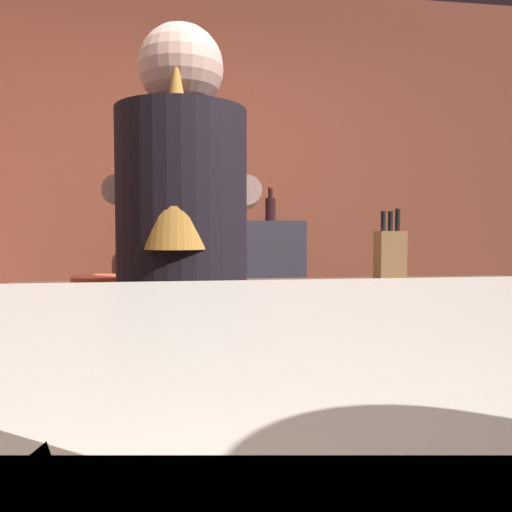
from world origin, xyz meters
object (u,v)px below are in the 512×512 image
Objects in this scene: bottle_hot_sauce at (270,208)px; bottle_vinegar at (208,205)px; mixing_bowl at (99,283)px; knife_block at (390,256)px; bartender at (182,290)px; bottle_olive_oil at (195,207)px; chefs_knife at (264,287)px; bottle_soy at (171,205)px.

bottle_vinegar is at bearing -162.88° from bottle_hot_sauce.
knife_block is at bearing 2.25° from mixing_bowl.
mixing_bowl is 1.73m from bottle_hot_sauce.
bottle_hot_sauce is at bearing -10.16° from bartender.
mixing_bowl is 0.80× the size of bottle_olive_oil.
mixing_bowl is at bearing -171.01° from chefs_knife.
knife_block is at bearing -58.22° from bottle_soy.
bottle_hot_sauce is at bearing 98.14° from knife_block.
bottle_soy is at bearing 8.73° from bartender.
bottle_vinegar is (-0.13, 1.36, 0.35)m from chefs_knife.
knife_block is 1.62m from bottle_soy.
bottle_hot_sauce is (-0.21, 1.44, 0.24)m from knife_block.
bottle_soy is (-0.84, 1.36, 0.25)m from knife_block.
bottle_vinegar is (0.15, 1.76, 0.31)m from bartender.
knife_block is at bearing -53.19° from bartender.
bartender is 7.35× the size of bottle_hot_sauce.
bottle_olive_oil is (0.15, 0.06, -0.01)m from bottle_soy.
bottle_vinegar reaches higher than bottle_hot_sauce.
bottle_vinegar reaches higher than chefs_knife.
knife_block is 1.05m from mixing_bowl.
knife_block is 1.47m from bottle_hot_sauce.
mixing_bowl is at bearing -177.75° from knife_block.
bartender reaches higher than mixing_bowl.
mixing_bowl is at bearing -103.64° from bottle_olive_oil.
bottle_hot_sauce reaches higher than mixing_bowl.
bartender is 0.50m from chefs_knife.
bottle_soy reaches higher than chefs_knife.
bartender is 6.54× the size of bottle_vinegar.
bottle_vinegar reaches higher than bottle_olive_oil.
bartender reaches higher than bottle_soy.
knife_block is (0.76, 0.45, 0.06)m from bartender.
bottle_olive_oil reaches higher than bottle_hot_sauce.
knife_block reaches higher than chefs_knife.
bottle_soy is 1.15× the size of bottle_olive_oil.
bottle_hot_sauce is at bearing 17.12° from bottle_vinegar.
bottle_vinegar is (-0.62, 1.31, 0.25)m from knife_block.
knife_block is 1.28× the size of bottle_hot_sauce.
bottle_soy reaches higher than bottle_vinegar.
mixing_bowl is 0.72× the size of bottle_vinegar.
bottle_hot_sauce is at bearing 88.74° from chefs_knife.
bottle_hot_sauce is (0.28, 1.48, 0.34)m from chefs_knife.
bottle_olive_oil is at bearing -177.63° from bottle_hot_sauce.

